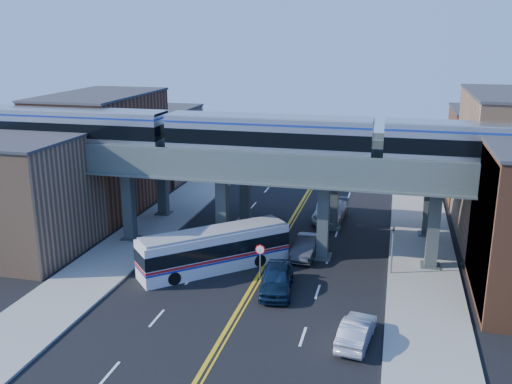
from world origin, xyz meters
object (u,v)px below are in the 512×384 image
at_px(traffic_signal, 393,245).
at_px(car_parked_curb, 356,331).
at_px(transit_train, 268,137).
at_px(stop_sign, 260,256).
at_px(car_lane_c, 327,213).
at_px(car_lane_b, 306,247).
at_px(car_lane_d, 333,211).
at_px(car_lane_a, 277,279).
at_px(transit_bus, 214,250).

height_order(traffic_signal, car_parked_curb, traffic_signal).
xyz_separation_m(transit_train, traffic_signal, (9.52, -2.00, -6.98)).
height_order(stop_sign, car_lane_c, stop_sign).
height_order(car_lane_b, car_lane_d, car_lane_d).
bearing_deg(transit_train, car_lane_a, -72.03).
bearing_deg(stop_sign, car_parked_curb, -43.97).
xyz_separation_m(stop_sign, car_parked_curb, (7.19, -6.94, -1.03)).
xyz_separation_m(car_lane_b, car_lane_c, (0.51, 9.09, -0.04)).
height_order(transit_bus, car_lane_a, transit_bus).
bearing_deg(transit_train, transit_bus, -127.36).
relative_size(transit_train, traffic_signal, 11.60).
bearing_deg(traffic_signal, car_parked_curb, -99.76).
distance_m(stop_sign, transit_bus, 3.82).
relative_size(traffic_signal, car_lane_a, 0.78).
distance_m(transit_train, traffic_signal, 11.97).
relative_size(transit_train, transit_bus, 4.77).
bearing_deg(car_lane_d, stop_sign, -98.78).
xyz_separation_m(traffic_signal, car_lane_d, (-5.48, 11.47, -1.50)).
relative_size(car_lane_d, car_parked_curb, 1.25).
height_order(car_lane_b, car_parked_curb, car_lane_b).
bearing_deg(car_parked_curb, car_lane_a, -35.79).
height_order(traffic_signal, car_lane_d, traffic_signal).
bearing_deg(car_lane_d, transit_train, -108.58).
relative_size(transit_train, stop_sign, 18.09).
bearing_deg(transit_bus, car_lane_c, 20.80).
relative_size(transit_train, car_lane_a, 9.09).
bearing_deg(stop_sign, transit_bus, 164.87).
height_order(transit_bus, car_lane_c, transit_bus).
relative_size(stop_sign, traffic_signal, 0.64).
distance_m(traffic_signal, transit_bus, 12.76).
bearing_deg(car_lane_d, car_parked_curb, -75.50).
distance_m(stop_sign, traffic_signal, 9.41).
distance_m(car_lane_b, car_lane_c, 9.11).
bearing_deg(transit_train, car_lane_b, 0.69).
relative_size(stop_sign, car_lane_b, 0.55).
bearing_deg(car_lane_a, car_parked_curb, -50.59).
distance_m(stop_sign, car_parked_curb, 10.04).
height_order(car_lane_b, car_lane_c, car_lane_b).
distance_m(transit_train, transit_bus, 9.28).
xyz_separation_m(traffic_signal, car_lane_b, (-6.44, 2.04, -1.51)).
bearing_deg(car_lane_d, car_lane_b, -91.30).
bearing_deg(traffic_signal, car_lane_a, -148.52).
xyz_separation_m(car_lane_a, car_lane_b, (0.96, 6.57, -0.10)).
distance_m(car_lane_a, car_parked_curb, 7.85).
bearing_deg(transit_bus, car_lane_b, -8.99).
bearing_deg(car_lane_c, car_parked_curb, -80.30).
relative_size(transit_train, car_lane_d, 8.58).
height_order(transit_train, car_lane_d, transit_train).
distance_m(car_lane_a, car_lane_d, 16.12).
distance_m(car_lane_b, car_lane_d, 9.49).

